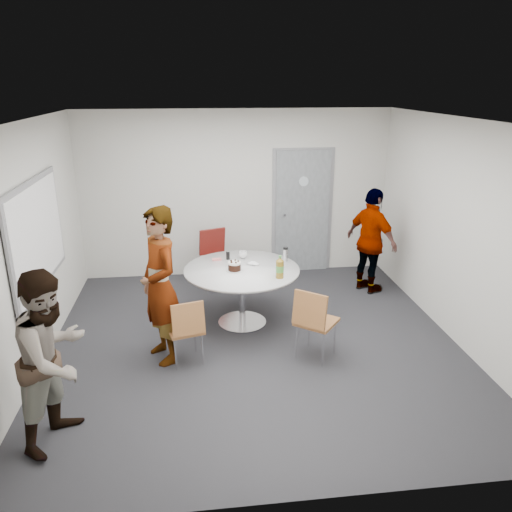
{
  "coord_description": "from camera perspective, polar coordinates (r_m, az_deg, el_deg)",
  "views": [
    {
      "loc": [
        -0.66,
        -5.47,
        3.1
      ],
      "look_at": [
        0.04,
        0.25,
        1.07
      ],
      "focal_mm": 35.0,
      "sensor_mm": 36.0,
      "label": 1
    }
  ],
  "objects": [
    {
      "name": "floor",
      "position": [
        6.32,
        -0.12,
        -9.96
      ],
      "size": [
        5.0,
        5.0,
        0.0
      ],
      "primitive_type": "plane",
      "color": "#242428",
      "rests_on": "ground"
    },
    {
      "name": "ceiling",
      "position": [
        5.52,
        -0.14,
        15.26
      ],
      "size": [
        5.0,
        5.0,
        0.0
      ],
      "primitive_type": "plane",
      "rotation": [
        3.14,
        0.0,
        0.0
      ],
      "color": "silver",
      "rests_on": "wall_back"
    },
    {
      "name": "wall_back",
      "position": [
        8.19,
        -2.26,
        7.04
      ],
      "size": [
        5.0,
        0.0,
        5.0
      ],
      "primitive_type": "plane",
      "rotation": [
        1.57,
        0.0,
        0.0
      ],
      "color": "beige",
      "rests_on": "floor"
    },
    {
      "name": "wall_left",
      "position": [
        6.03,
        -24.44,
        0.75
      ],
      "size": [
        0.0,
        5.0,
        5.0
      ],
      "primitive_type": "plane",
      "rotation": [
        1.57,
        0.0,
        1.57
      ],
      "color": "beige",
      "rests_on": "floor"
    },
    {
      "name": "wall_right",
      "position": [
        6.56,
        22.14,
        2.47
      ],
      "size": [
        0.0,
        5.0,
        5.0
      ],
      "primitive_type": "plane",
      "rotation": [
        1.57,
        0.0,
        -1.57
      ],
      "color": "beige",
      "rests_on": "floor"
    },
    {
      "name": "wall_front",
      "position": [
        3.51,
        4.89,
        -10.54
      ],
      "size": [
        5.0,
        0.0,
        5.0
      ],
      "primitive_type": "plane",
      "rotation": [
        -1.57,
        0.0,
        0.0
      ],
      "color": "beige",
      "rests_on": "floor"
    },
    {
      "name": "door",
      "position": [
        8.4,
        5.3,
        5.03
      ],
      "size": [
        1.02,
        0.17,
        2.12
      ],
      "color": "slate",
      "rests_on": "wall_back"
    },
    {
      "name": "whiteboard",
      "position": [
        6.17,
        -23.71,
        2.24
      ],
      "size": [
        0.04,
        1.9,
        1.25
      ],
      "color": "gray",
      "rests_on": "wall_left"
    },
    {
      "name": "table",
      "position": [
        6.54,
        -1.47,
        -2.36
      ],
      "size": [
        1.51,
        1.51,
        1.08
      ],
      "color": "silver",
      "rests_on": "floor"
    },
    {
      "name": "chair_near_left",
      "position": [
        5.72,
        -7.97,
        -7.94
      ],
      "size": [
        0.47,
        0.5,
        0.81
      ],
      "rotation": [
        0.0,
        0.0,
        0.26
      ],
      "color": "brown",
      "rests_on": "floor"
    },
    {
      "name": "chair_near_right",
      "position": [
        5.78,
        6.59,
        -7.02
      ],
      "size": [
        0.61,
        0.61,
        0.88
      ],
      "rotation": [
        0.0,
        0.0,
        -0.68
      ],
      "color": "brown",
      "rests_on": "floor"
    },
    {
      "name": "chair_far",
      "position": [
        7.81,
        -4.68,
        0.41
      ],
      "size": [
        0.56,
        0.59,
        0.92
      ],
      "rotation": [
        0.0,
        0.0,
        3.48
      ],
      "color": "maroon",
      "rests_on": "floor"
    },
    {
      "name": "person_main",
      "position": [
        5.72,
        -10.91,
        -3.4
      ],
      "size": [
        0.68,
        0.79,
        1.83
      ],
      "primitive_type": "imported",
      "rotation": [
        0.0,
        0.0,
        -1.13
      ],
      "color": "#A5C6EA",
      "rests_on": "floor"
    },
    {
      "name": "person_left",
      "position": [
        4.77,
        -22.15,
        -10.74
      ],
      "size": [
        0.89,
        0.98,
        1.64
      ],
      "primitive_type": "imported",
      "rotation": [
        0.0,
        0.0,
        1.16
      ],
      "color": "white",
      "rests_on": "floor"
    },
    {
      "name": "person_right",
      "position": [
        7.73,
        13.05,
        1.65
      ],
      "size": [
        0.79,
        1.02,
        1.62
      ],
      "primitive_type": "imported",
      "rotation": [
        0.0,
        0.0,
        2.06
      ],
      "color": "black",
      "rests_on": "floor"
    }
  ]
}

